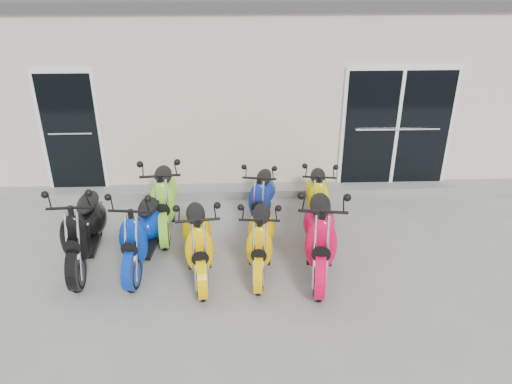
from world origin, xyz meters
TOP-DOWN VIEW (x-y plane):
  - ground at (0.00, 0.00)m, footprint 80.00×80.00m
  - building at (0.00, 5.20)m, footprint 14.00×6.00m
  - front_step at (0.00, 2.02)m, footprint 14.00×0.40m
  - door_left at (-3.20, 2.17)m, footprint 1.07×0.08m
  - door_right at (2.60, 2.17)m, footprint 2.02×0.08m
  - scooter_front_black at (-2.46, -0.11)m, footprint 0.79×1.93m
  - scooter_front_blue at (-1.63, -0.16)m, footprint 0.85×1.88m
  - scooter_front_orange_a at (-0.84, -0.40)m, footprint 0.86×1.85m
  - scooter_front_orange_b at (0.03, -0.34)m, footprint 0.75×1.73m
  - scooter_front_red at (0.85, -0.39)m, footprint 0.98×2.05m
  - scooter_back_green at (-1.46, 0.86)m, footprint 0.88×1.94m
  - scooter_back_blue at (0.11, 0.98)m, footprint 0.84×1.70m
  - scooter_back_yellow at (1.03, 0.98)m, footprint 0.82×1.70m

SIDE VIEW (x-z plane):
  - ground at x=0.00m, z-range 0.00..0.00m
  - front_step at x=0.00m, z-range 0.00..0.15m
  - scooter_back_blue at x=0.11m, z-range 0.00..1.20m
  - scooter_back_yellow at x=1.03m, z-range 0.00..1.21m
  - scooter_front_orange_b at x=0.03m, z-range 0.00..1.24m
  - scooter_front_orange_a at x=-0.84m, z-range 0.00..1.32m
  - scooter_front_blue at x=-1.63m, z-range 0.00..1.35m
  - scooter_back_green at x=-1.46m, z-range 0.00..1.39m
  - scooter_front_black at x=-2.46m, z-range 0.00..1.40m
  - scooter_front_red at x=0.85m, z-range 0.00..1.46m
  - door_left at x=-3.20m, z-range 0.15..2.37m
  - door_right at x=2.60m, z-range 0.15..2.37m
  - building at x=0.00m, z-range 0.00..3.20m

